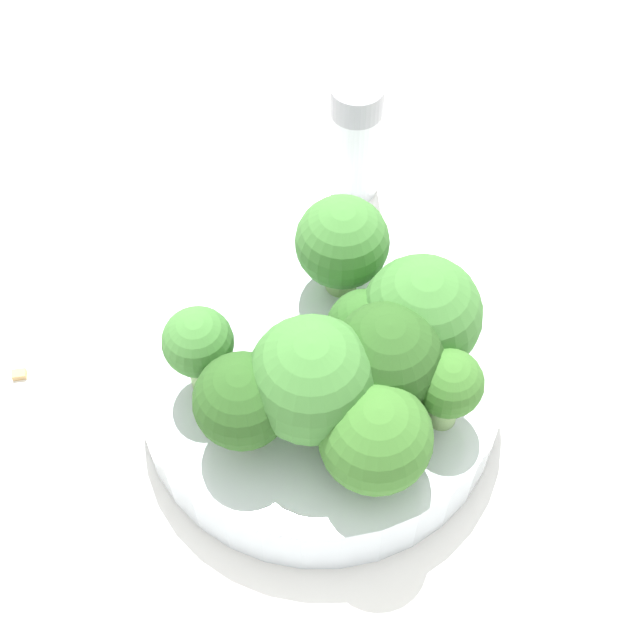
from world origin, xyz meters
The scene contains 13 objects.
ground_plane centered at (0.00, 0.00, 0.00)m, with size 3.00×3.00×0.00m, color white.
bowl centered at (0.00, 0.00, 0.02)m, with size 0.19×0.19×0.04m, color silver.
broccoli_floret_0 centered at (-0.04, 0.03, 0.07)m, with size 0.05×0.05×0.06m.
broccoli_floret_1 centered at (0.06, 0.04, 0.07)m, with size 0.03×0.03×0.05m.
broccoli_floret_2 centered at (0.01, 0.02, 0.06)m, with size 0.04×0.04×0.05m.
broccoli_floret_3 centered at (0.03, 0.02, 0.08)m, with size 0.05×0.05×0.06m.
broccoli_floret_4 centered at (0.06, -0.01, 0.07)m, with size 0.05×0.05×0.05m.
broccoli_floret_5 centered at (0.02, -0.05, 0.07)m, with size 0.04×0.04×0.06m.
broccoli_floret_6 centered at (-0.01, -0.06, 0.07)m, with size 0.03×0.03×0.05m.
broccoli_floret_7 centered at (0.03, -0.02, 0.08)m, with size 0.06×0.06×0.07m.
broccoli_floret_8 centered at (0.02, 0.04, 0.07)m, with size 0.06×0.06×0.06m.
pepper_shaker centered at (-0.13, 0.09, 0.04)m, with size 0.03×0.03×0.08m.
almond_crumb_0 centered at (-0.09, -0.14, 0.00)m, with size 0.01×0.01×0.01m, color tan.
Camera 1 is at (0.21, -0.11, 0.42)m, focal length 50.00 mm.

